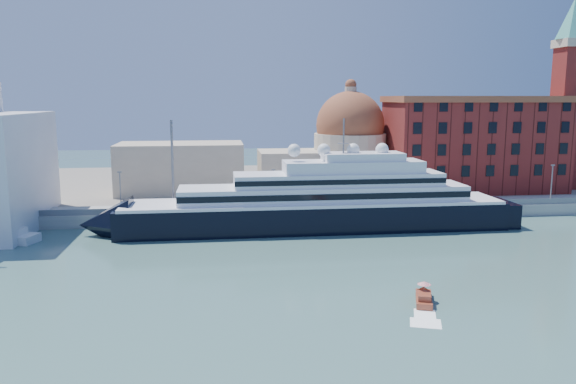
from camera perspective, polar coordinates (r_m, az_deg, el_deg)
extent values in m
plane|color=#355D59|center=(84.41, 0.66, -7.51)|extent=(400.00, 400.00, 0.00)
cube|color=gray|center=(116.87, -1.61, -2.08)|extent=(180.00, 10.00, 2.50)
cube|color=slate|center=(157.15, -3.07, 0.81)|extent=(260.00, 72.00, 2.00)
cube|color=slate|center=(112.11, -1.39, -1.61)|extent=(180.00, 0.10, 1.20)
cube|color=black|center=(106.92, 2.60, -2.73)|extent=(72.92, 11.22, 6.08)
cone|color=black|center=(107.39, -18.03, -3.14)|extent=(9.35, 11.22, 11.22)
cube|color=black|center=(118.62, 20.25, -2.19)|extent=(5.61, 10.28, 5.61)
cube|color=white|center=(106.28, 2.61, -1.01)|extent=(71.05, 11.40, 0.56)
cube|color=white|center=(106.31, 3.61, -0.09)|extent=(54.22, 9.35, 2.80)
cube|color=black|center=(101.79, 4.10, -0.53)|extent=(54.22, 0.15, 1.12)
cube|color=white|center=(106.47, 5.11, 1.33)|extent=(39.26, 8.41, 2.43)
cube|color=white|center=(106.79, 6.60, 2.59)|extent=(26.18, 7.48, 2.24)
cube|color=white|center=(107.04, 7.60, 3.59)|extent=(14.96, 6.54, 1.50)
cylinder|color=slate|center=(105.83, 5.67, 5.70)|extent=(0.28, 0.28, 6.54)
sphere|color=white|center=(104.36, 0.63, 4.25)|extent=(2.43, 2.43, 2.43)
sphere|color=white|center=(105.27, 3.66, 4.27)|extent=(2.43, 2.43, 2.43)
sphere|color=white|center=(106.46, 6.63, 4.29)|extent=(2.43, 2.43, 2.43)
sphere|color=white|center=(107.93, 9.54, 4.29)|extent=(2.43, 2.43, 2.43)
cube|color=white|center=(109.95, -27.01, -4.20)|extent=(13.10, 7.89, 1.66)
cube|color=white|center=(108.40, -26.20, -3.60)|extent=(4.75, 3.77, 1.24)
cube|color=maroon|center=(71.80, 13.63, -10.62)|extent=(3.60, 5.95, 0.94)
cube|color=maroon|center=(70.64, 13.68, -10.27)|extent=(2.18, 2.71, 0.75)
cylinder|color=slate|center=(71.85, 13.66, -9.61)|extent=(0.06, 0.06, 1.50)
cone|color=red|center=(71.58, 13.68, -8.97)|extent=(1.69, 1.69, 0.38)
cube|color=maroon|center=(146.71, 18.35, 4.45)|extent=(42.00, 18.00, 22.00)
cube|color=brown|center=(146.24, 18.59, 8.93)|extent=(43.00, 19.00, 1.50)
cube|color=maroon|center=(158.17, 26.41, 6.64)|extent=(6.00, 6.00, 35.00)
cube|color=beige|center=(158.64, 26.91, 13.31)|extent=(7.00, 7.00, 2.00)
cone|color=teal|center=(159.26, 27.08, 15.46)|extent=(8.40, 8.40, 10.00)
cylinder|color=beige|center=(142.73, 6.26, 3.13)|extent=(18.00, 18.00, 14.00)
sphere|color=brown|center=(142.02, 6.33, 6.74)|extent=(17.00, 17.00, 17.00)
cylinder|color=beige|center=(141.87, 6.39, 9.97)|extent=(3.00, 3.00, 3.00)
cube|color=beige|center=(138.42, 0.79, 2.15)|extent=(18.00, 14.00, 10.00)
cube|color=beige|center=(139.26, -10.82, 2.44)|extent=(30.00, 16.00, 12.00)
cylinder|color=slate|center=(114.03, -16.65, -0.08)|extent=(0.24, 0.24, 8.00)
cube|color=slate|center=(113.45, -16.75, 1.96)|extent=(0.80, 0.30, 0.25)
cylinder|color=slate|center=(112.98, -1.48, 0.23)|extent=(0.24, 0.24, 8.00)
cube|color=slate|center=(112.40, -1.49, 2.29)|extent=(0.80, 0.30, 0.25)
cylinder|color=slate|center=(119.70, 12.96, 0.51)|extent=(0.24, 0.24, 8.00)
cube|color=slate|center=(119.14, 13.04, 2.46)|extent=(0.80, 0.30, 0.25)
cylinder|color=slate|center=(133.00, 25.20, 0.73)|extent=(0.24, 0.24, 8.00)
cube|color=slate|center=(132.50, 25.32, 2.48)|extent=(0.80, 0.30, 0.25)
cylinder|color=slate|center=(114.08, -11.65, 2.66)|extent=(0.50, 0.50, 18.00)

